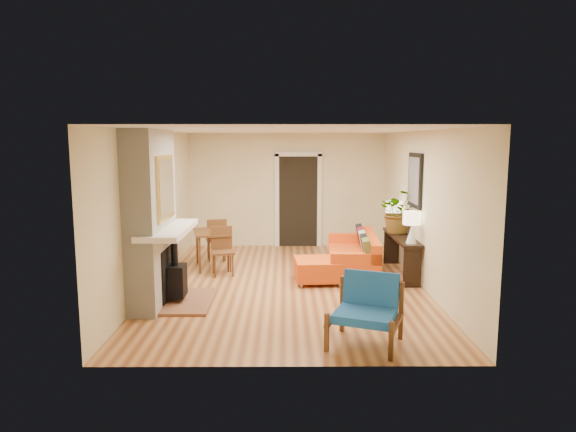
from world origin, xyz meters
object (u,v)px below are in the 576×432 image
at_px(console_table, 401,244).
at_px(lamp_near, 412,223).
at_px(lamp_far, 393,211).
at_px(blue_chair, 367,306).
at_px(sofa, 357,254).
at_px(dining_table, 216,238).
at_px(houseplant, 399,211).
at_px(ottoman, 318,269).

bearing_deg(console_table, lamp_near, -90.00).
bearing_deg(lamp_far, blue_chair, -105.85).
bearing_deg(sofa, dining_table, 170.83).
bearing_deg(sofa, console_table, -9.27).
xyz_separation_m(console_table, lamp_far, (0.00, 0.77, 0.49)).
distance_m(sofa, houseplant, 1.12).
distance_m(blue_chair, lamp_far, 4.15).
xyz_separation_m(blue_chair, lamp_near, (1.12, 2.47, 0.61)).
relative_size(lamp_far, houseplant, 0.65).
distance_m(sofa, lamp_far, 1.25).
bearing_deg(console_table, dining_table, 170.81).
distance_m(ottoman, console_table, 1.66).
height_order(blue_chair, lamp_near, lamp_near).
bearing_deg(blue_chair, houseplant, 72.00).
xyz_separation_m(ottoman, console_table, (1.55, 0.50, 0.35)).
relative_size(ottoman, console_table, 0.46).
bearing_deg(blue_chair, console_table, 70.55).
xyz_separation_m(blue_chair, houseplant, (1.11, 3.42, 0.69)).
height_order(dining_table, lamp_far, lamp_far).
height_order(ottoman, lamp_far, lamp_far).
bearing_deg(ottoman, houseplant, 25.80).
bearing_deg(lamp_near, blue_chair, -114.41).
distance_m(dining_table, lamp_far, 3.50).
xyz_separation_m(ottoman, houseplant, (1.54, 0.74, 0.91)).
distance_m(lamp_far, houseplant, 0.53).
bearing_deg(houseplant, dining_table, 174.77).
bearing_deg(houseplant, sofa, -171.61).
relative_size(dining_table, houseplant, 2.01).
height_order(sofa, lamp_near, lamp_near).
xyz_separation_m(blue_chair, dining_table, (-2.34, 3.73, 0.12)).
distance_m(blue_chair, dining_table, 4.41).
distance_m(sofa, blue_chair, 3.32).
height_order(dining_table, console_table, dining_table).
xyz_separation_m(sofa, blue_chair, (-0.33, -3.30, 0.11)).
xyz_separation_m(sofa, lamp_near, (0.79, -0.83, 0.72)).
bearing_deg(lamp_far, dining_table, -176.49).
bearing_deg(ottoman, dining_table, 151.08).
distance_m(ottoman, dining_table, 2.22).
distance_m(dining_table, lamp_near, 3.72).
bearing_deg(dining_table, blue_chair, -57.89).
bearing_deg(houseplant, console_table, -87.66).
xyz_separation_m(lamp_near, lamp_far, (0.00, 1.48, 0.00)).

